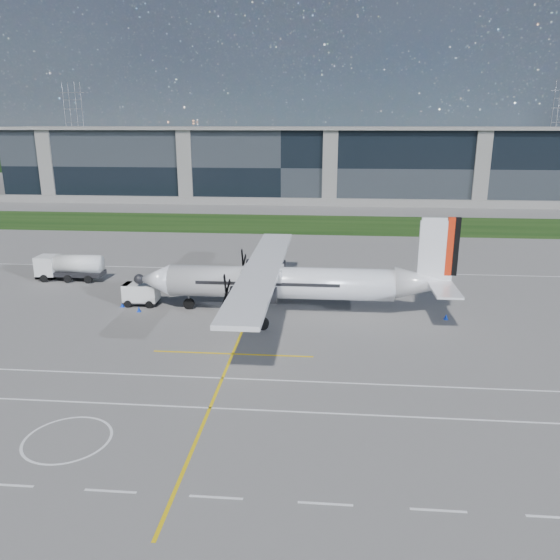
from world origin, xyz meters
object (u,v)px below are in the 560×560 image
object	(u,v)px
baggage_tug	(141,294)
safety_cone_tail	(446,317)
turboprop_aircraft	(292,265)
ground_crew_person	(141,293)
safety_cone_nose_stbd	(154,298)
pylon_east	(560,127)
fuel_tanker_truck	(66,267)
safety_cone_stbdwing	(280,267)
safety_cone_nose_port	(139,309)
pylon_west	(75,127)
safety_cone_fwd	(122,304)

from	to	relation	value
baggage_tug	safety_cone_tail	size ratio (longest dim) A/B	6.76
turboprop_aircraft	ground_crew_person	distance (m)	14.81
safety_cone_nose_stbd	pylon_east	bearing A→B (deg)	57.52
baggage_tug	pylon_east	bearing A→B (deg)	57.55
fuel_tanker_truck	safety_cone_stbdwing	size ratio (longest dim) A/B	15.05
fuel_tanker_truck	ground_crew_person	distance (m)	12.95
fuel_tanker_truck	safety_cone_nose_port	xyz separation A→B (m)	(11.34, -9.45, -1.16)
fuel_tanker_truck	ground_crew_person	world-z (taller)	fuel_tanker_truck
baggage_tug	safety_cone_nose_stbd	world-z (taller)	baggage_tug
safety_cone_tail	ground_crew_person	bearing A→B (deg)	175.99
turboprop_aircraft	fuel_tanker_truck	distance (m)	26.69
pylon_west	baggage_tug	xyz separation A→B (m)	(72.51, -145.44, -13.99)
safety_cone_tail	safety_cone_nose_port	xyz separation A→B (m)	(-27.37, -0.41, 0.00)
baggage_tug	safety_cone_nose_stbd	xyz separation A→B (m)	(0.74, 1.31, -0.76)
safety_cone_fwd	safety_cone_tail	size ratio (longest dim) A/B	1.00
safety_cone_tail	turboprop_aircraft	bearing A→B (deg)	176.82
safety_cone_stbdwing	ground_crew_person	bearing A→B (deg)	-131.26
fuel_tanker_truck	safety_cone_nose_port	distance (m)	14.81
pylon_east	safety_cone_nose_stbd	world-z (taller)	pylon_east
ground_crew_person	safety_cone_stbdwing	size ratio (longest dim) A/B	4.08
pylon_west	safety_cone_nose_port	size ratio (longest dim) A/B	60.00
pylon_west	safety_cone_nose_port	distance (m)	165.16
baggage_tug	ground_crew_person	xyz separation A→B (m)	(-0.10, 0.34, 0.01)
safety_cone_fwd	pylon_east	bearing A→B (deg)	57.25
turboprop_aircraft	safety_cone_stbdwing	size ratio (longest dim) A/B	59.14
pylon_west	safety_cone_nose_port	xyz separation A→B (m)	(72.92, -147.46, -14.75)
pylon_east	turboprop_aircraft	bearing A→B (deg)	-118.14
pylon_west	safety_cone_tail	xyz separation A→B (m)	(100.29, -147.05, -14.75)
pylon_east	safety_cone_tail	xyz separation A→B (m)	(-64.71, -147.05, -14.75)
fuel_tanker_truck	pylon_west	bearing A→B (deg)	114.05
safety_cone_nose_stbd	safety_cone_nose_port	size ratio (longest dim) A/B	1.00
safety_cone_nose_port	baggage_tug	bearing A→B (deg)	101.55
safety_cone_fwd	safety_cone_nose_stbd	xyz separation A→B (m)	(2.32, 2.14, 0.00)
ground_crew_person	safety_cone_tail	distance (m)	27.96
pylon_east	safety_cone_stbdwing	world-z (taller)	pylon_east
safety_cone_fwd	safety_cone_stbdwing	bearing A→B (deg)	47.78
turboprop_aircraft	baggage_tug	world-z (taller)	turboprop_aircraft
pylon_west	safety_cone_fwd	size ratio (longest dim) A/B	60.00
baggage_tug	safety_cone_tail	world-z (taller)	baggage_tug
turboprop_aircraft	safety_cone_fwd	world-z (taller)	turboprop_aircraft
pylon_east	ground_crew_person	bearing A→B (deg)	-122.54
pylon_east	turboprop_aircraft	world-z (taller)	pylon_east
pylon_east	ground_crew_person	xyz separation A→B (m)	(-92.59, -145.10, -13.98)
turboprop_aircraft	ground_crew_person	size ratio (longest dim) A/B	14.48
pylon_east	ground_crew_person	size ratio (longest dim) A/B	14.69
fuel_tanker_truck	baggage_tug	distance (m)	13.23
safety_cone_fwd	safety_cone_tail	bearing A→B (deg)	-1.51
turboprop_aircraft	ground_crew_person	xyz separation A→B (m)	(-14.36, 1.20, -3.41)
ground_crew_person	safety_cone_nose_stbd	world-z (taller)	ground_crew_person
baggage_tug	ground_crew_person	bearing A→B (deg)	106.12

